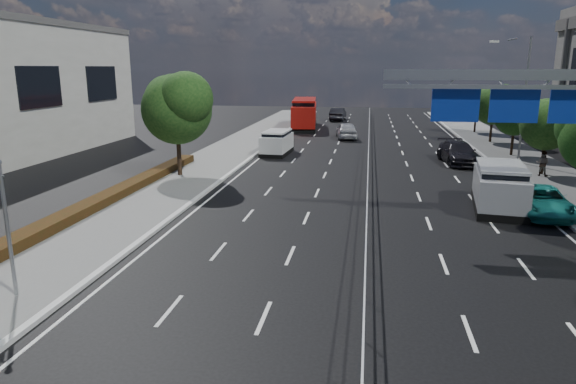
# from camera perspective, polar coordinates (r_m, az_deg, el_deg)

# --- Properties ---
(ground) EXTENTS (160.00, 160.00, 0.00)m
(ground) POSITION_cam_1_polar(r_m,az_deg,el_deg) (14.72, 8.37, -14.42)
(ground) COLOR black
(ground) RESTS_ON ground
(kerb_near) EXTENTS (0.25, 140.00, 0.15)m
(kerb_near) POSITION_cam_1_polar(r_m,az_deg,el_deg) (17.19, -23.81, -10.95)
(kerb_near) COLOR silver
(kerb_near) RESTS_ON ground
(median_fence) EXTENTS (0.05, 85.00, 1.02)m
(median_fence) POSITION_cam_1_polar(r_m,az_deg,el_deg) (36.07, 8.90, 3.34)
(median_fence) COLOR silver
(median_fence) RESTS_ON ground
(hedge_near) EXTENTS (1.00, 36.00, 0.44)m
(hedge_near) POSITION_cam_1_polar(r_m,az_deg,el_deg) (23.28, -26.29, -4.08)
(hedge_near) COLOR black
(hedge_near) RESTS_ON sidewalk_near
(overhead_gantry) EXTENTS (10.24, 0.38, 7.45)m
(overhead_gantry) POSITION_cam_1_polar(r_m,az_deg,el_deg) (24.07, 25.68, 9.28)
(overhead_gantry) COLOR gray
(overhead_gantry) RESTS_ON ground
(streetlight_far) EXTENTS (2.78, 2.40, 9.00)m
(streetlight_far) POSITION_cam_1_polar(r_m,az_deg,el_deg) (40.44, 24.46, 10.09)
(streetlight_far) COLOR gray
(streetlight_far) RESTS_ON ground
(near_tree_back) EXTENTS (4.84, 4.51, 6.69)m
(near_tree_back) POSITION_cam_1_polar(r_m,az_deg,el_deg) (33.25, -12.19, 9.44)
(near_tree_back) COLOR black
(near_tree_back) RESTS_ON ground
(far_tree_e) EXTENTS (3.63, 3.38, 5.13)m
(far_tree_e) POSITION_cam_1_polar(r_m,az_deg,el_deg) (36.91, 26.94, 7.02)
(far_tree_e) COLOR black
(far_tree_e) RESTS_ON ground
(far_tree_f) EXTENTS (3.52, 3.28, 5.02)m
(far_tree_f) POSITION_cam_1_polar(r_m,az_deg,el_deg) (44.09, 24.01, 8.08)
(far_tree_f) COLOR black
(far_tree_f) RESTS_ON ground
(far_tree_g) EXTENTS (3.96, 3.69, 5.45)m
(far_tree_g) POSITION_cam_1_polar(r_m,az_deg,el_deg) (51.34, 21.93, 9.20)
(far_tree_g) COLOR black
(far_tree_g) RESTS_ON ground
(far_tree_h) EXTENTS (3.41, 3.18, 4.91)m
(far_tree_h) POSITION_cam_1_polar(r_m,az_deg,el_deg) (58.68, 20.31, 9.46)
(far_tree_h) COLOR black
(far_tree_h) RESTS_ON ground
(white_minivan) EXTENTS (2.17, 4.55, 1.93)m
(white_minivan) POSITION_cam_1_polar(r_m,az_deg,el_deg) (41.85, -1.25, 5.51)
(white_minivan) COLOR black
(white_minivan) RESTS_ON ground
(red_bus) EXTENTS (3.72, 11.45, 3.36)m
(red_bus) POSITION_cam_1_polar(r_m,az_deg,el_deg) (60.39, 1.84, 8.79)
(red_bus) COLOR black
(red_bus) RESTS_ON ground
(near_car_silver) EXTENTS (2.50, 4.97, 1.63)m
(near_car_silver) POSITION_cam_1_polar(r_m,az_deg,el_deg) (51.64, 6.52, 6.83)
(near_car_silver) COLOR #A4A5AB
(near_car_silver) RESTS_ON ground
(near_car_dark) EXTENTS (2.03, 5.09, 1.65)m
(near_car_dark) POSITION_cam_1_polar(r_m,az_deg,el_deg) (69.43, 5.57, 8.60)
(near_car_dark) COLOR black
(near_car_dark) RESTS_ON ground
(silver_minivan) EXTENTS (2.98, 5.64, 2.24)m
(silver_minivan) POSITION_cam_1_polar(r_m,az_deg,el_deg) (27.61, 22.45, 0.51)
(silver_minivan) COLOR black
(silver_minivan) RESTS_ON ground
(parked_car_teal) EXTENTS (2.59, 5.01, 1.35)m
(parked_car_teal) POSITION_cam_1_polar(r_m,az_deg,el_deg) (27.37, 26.44, -0.92)
(parked_car_teal) COLOR #1C7E7A
(parked_car_teal) RESTS_ON ground
(parked_car_dark) EXTENTS (2.78, 5.64, 1.58)m
(parked_car_dark) POSITION_cam_1_polar(r_m,az_deg,el_deg) (39.87, 18.39, 4.17)
(parked_car_dark) COLOR black
(parked_car_dark) RESTS_ON ground
(pedestrian_b) EXTENTS (0.98, 0.91, 1.60)m
(pedestrian_b) POSITION_cam_1_polar(r_m,az_deg,el_deg) (36.54, 26.43, 2.87)
(pedestrian_b) COLOR gray
(pedestrian_b) RESTS_ON sidewalk_far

